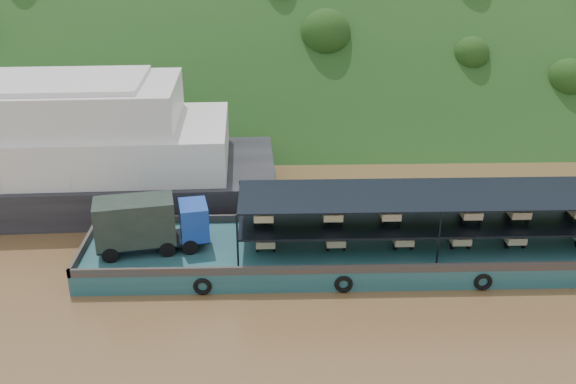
{
  "coord_description": "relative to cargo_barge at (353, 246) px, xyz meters",
  "views": [
    {
      "loc": [
        -3.16,
        -35.39,
        19.82
      ],
      "look_at": [
        -2.0,
        3.0,
        3.2
      ],
      "focal_mm": 40.0,
      "sensor_mm": 36.0,
      "label": 1
    }
  ],
  "objects": [
    {
      "name": "ground",
      "position": [
        -1.87,
        0.68,
        -1.13
      ],
      "size": [
        160.0,
        160.0,
        0.0
      ],
      "primitive_type": "plane",
      "color": "brown",
      "rests_on": "ground"
    },
    {
      "name": "hillside",
      "position": [
        -1.87,
        36.68,
        -1.13
      ],
      "size": [
        140.0,
        39.6,
        39.6
      ],
      "primitive_type": "cube",
      "rotation": [
        0.79,
        0.0,
        0.0
      ],
      "color": "#153312",
      "rests_on": "ground"
    },
    {
      "name": "cargo_barge",
      "position": [
        0.0,
        0.0,
        0.0
      ],
      "size": [
        35.0,
        7.18,
        4.55
      ],
      "color": "#164A4F",
      "rests_on": "ground"
    }
  ]
}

